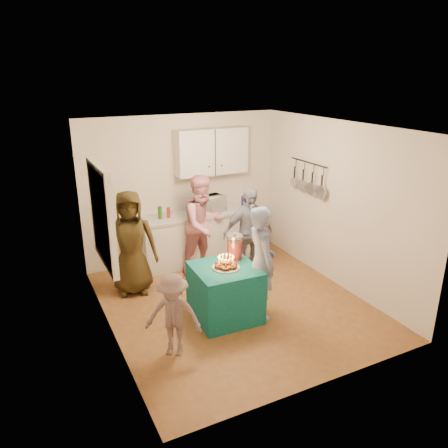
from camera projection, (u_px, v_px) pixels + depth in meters
name	position (u px, v px, depth m)	size (l,w,h in m)	color
floor	(234.00, 303.00, 6.52)	(4.00, 4.00, 0.00)	brown
ceiling	(236.00, 127.00, 5.66)	(4.00, 4.00, 0.00)	white
back_wall	(183.00, 189.00, 7.78)	(3.60, 3.60, 0.00)	silver
left_wall	(105.00, 243.00, 5.33)	(4.00, 4.00, 0.00)	silver
right_wall	(337.00, 205.00, 6.84)	(4.00, 4.00, 0.00)	silver
window_night	(101.00, 216.00, 5.52)	(0.04, 1.00, 1.20)	black
counter	(201.00, 238.00, 7.90)	(2.20, 0.58, 0.86)	white
countertop	(200.00, 214.00, 7.75)	(2.24, 0.62, 0.05)	beige
upper_cabinet	(212.00, 151.00, 7.65)	(1.30, 0.30, 0.80)	white
pot_rack	(307.00, 177.00, 7.30)	(0.12, 1.00, 0.60)	black
microwave	(211.00, 204.00, 7.78)	(0.49, 0.33, 0.27)	white
party_table	(225.00, 292.00, 6.05)	(0.85, 0.85, 0.76)	#0E5D5C
donut_cake	(226.00, 262.00, 5.89)	(0.38, 0.38, 0.18)	#381C0C
punch_jar	(235.00, 248.00, 6.15)	(0.22, 0.22, 0.34)	red
man_birthday	(261.00, 263.00, 5.96)	(0.59, 0.39, 1.61)	#7784AE
woman_back_left	(131.00, 243.00, 6.62)	(0.80, 0.52, 1.63)	brown
woman_back_center	(203.00, 224.00, 7.33)	(0.82, 0.64, 1.69)	pink
woman_back_right	(248.00, 233.00, 7.17)	(0.90, 0.38, 1.54)	#111439
child_near_left	(173.00, 315.00, 5.20)	(0.69, 0.40, 1.07)	#655152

